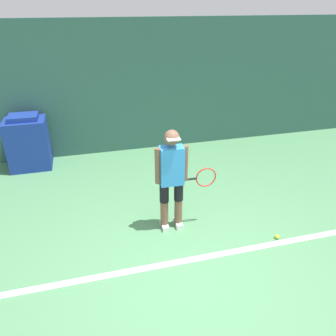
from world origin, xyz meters
TOP-DOWN VIEW (x-y plane):
  - ground_plane at (0.00, 0.00)m, footprint 24.00×24.00m
  - back_wall at (0.00, 4.19)m, footprint 24.00×0.10m
  - court_baseline at (0.00, 0.22)m, footprint 21.60×0.10m
  - tennis_player at (0.02, 1.01)m, footprint 0.93×0.29m
  - tennis_ball at (1.46, 0.32)m, footprint 0.07×0.07m
  - covered_chair at (-2.30, 3.77)m, footprint 0.80×0.63m

SIDE VIEW (x-z plane):
  - ground_plane at x=0.00m, z-range 0.00..0.00m
  - court_baseline at x=0.00m, z-range 0.00..0.01m
  - tennis_ball at x=1.46m, z-range 0.00..0.07m
  - covered_chair at x=-2.30m, z-range -0.02..1.12m
  - tennis_player at x=0.02m, z-range 0.09..1.69m
  - back_wall at x=0.00m, z-range 0.00..2.87m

